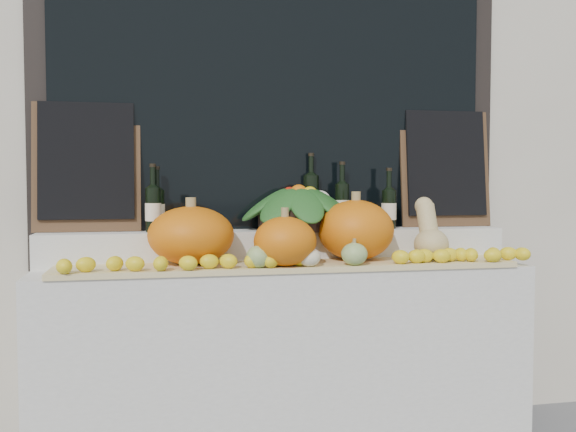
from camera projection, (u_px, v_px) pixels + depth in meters
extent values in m
cube|color=beige|center=(260.00, 13.00, 3.69)|extent=(7.00, 0.90, 4.50)
cube|color=black|center=(274.00, 60.00, 3.27)|extent=(2.40, 0.04, 2.10)
cube|color=black|center=(275.00, 59.00, 3.24)|extent=(2.20, 0.02, 2.00)
cube|color=silver|center=(285.00, 356.00, 3.08)|extent=(2.30, 0.55, 0.88)
cube|color=silver|center=(279.00, 246.00, 3.20)|extent=(2.30, 0.25, 0.16)
cube|color=tan|center=(290.00, 266.00, 2.93)|extent=(2.10, 0.32, 0.02)
ellipsoid|color=orange|center=(191.00, 235.00, 2.89)|extent=(0.47, 0.47, 0.26)
ellipsoid|color=orange|center=(356.00, 230.00, 3.06)|extent=(0.42, 0.42, 0.29)
ellipsoid|color=orange|center=(285.00, 241.00, 2.84)|extent=(0.35, 0.35, 0.22)
ellipsoid|color=tan|center=(431.00, 244.00, 3.06)|extent=(0.17, 0.17, 0.15)
cylinder|color=tan|center=(427.00, 221.00, 3.10)|extent=(0.09, 0.14, 0.18)
sphere|color=tan|center=(424.00, 206.00, 3.14)|extent=(0.09, 0.09, 0.09)
ellipsoid|color=#306C20|center=(354.00, 254.00, 2.87)|extent=(0.12, 0.12, 0.10)
cylinder|color=olive|center=(354.00, 240.00, 2.86)|extent=(0.02, 0.02, 0.02)
ellipsoid|color=#306C20|center=(259.00, 257.00, 2.78)|extent=(0.11, 0.11, 0.10)
cylinder|color=olive|center=(259.00, 243.00, 2.78)|extent=(0.02, 0.02, 0.02)
ellipsoid|color=beige|center=(309.00, 257.00, 2.82)|extent=(0.10, 0.10, 0.08)
cylinder|color=olive|center=(309.00, 246.00, 2.82)|extent=(0.02, 0.02, 0.02)
ellipsoid|color=yellow|center=(300.00, 250.00, 2.84)|extent=(0.13, 0.13, 0.14)
cylinder|color=olive|center=(300.00, 232.00, 2.83)|extent=(0.02, 0.02, 0.02)
ellipsoid|color=beige|center=(353.00, 256.00, 2.87)|extent=(0.10, 0.10, 0.09)
cylinder|color=olive|center=(353.00, 244.00, 2.87)|extent=(0.02, 0.02, 0.02)
cylinder|color=black|center=(299.00, 219.00, 3.19)|extent=(0.40, 0.40, 0.11)
cylinder|color=black|center=(153.00, 210.00, 3.04)|extent=(0.07, 0.07, 0.21)
cylinder|color=black|center=(153.00, 177.00, 3.04)|extent=(0.03, 0.03, 0.10)
cylinder|color=#F3E5CA|center=(153.00, 212.00, 3.04)|extent=(0.08, 0.08, 0.08)
cylinder|color=black|center=(153.00, 165.00, 3.03)|extent=(0.03, 0.03, 0.02)
cylinder|color=black|center=(157.00, 211.00, 3.09)|extent=(0.07, 0.07, 0.20)
cylinder|color=black|center=(157.00, 180.00, 3.08)|extent=(0.03, 0.03, 0.10)
cylinder|color=#F3E5CA|center=(157.00, 213.00, 3.09)|extent=(0.08, 0.08, 0.08)
cylinder|color=black|center=(157.00, 168.00, 3.08)|extent=(0.03, 0.03, 0.02)
cylinder|color=black|center=(311.00, 202.00, 3.28)|extent=(0.08, 0.08, 0.27)
cylinder|color=black|center=(311.00, 166.00, 3.27)|extent=(0.03, 0.03, 0.10)
cylinder|color=#F3E5CA|center=(311.00, 204.00, 3.28)|extent=(0.08, 0.08, 0.08)
cylinder|color=black|center=(311.00, 155.00, 3.26)|extent=(0.03, 0.03, 0.02)
cylinder|color=black|center=(342.00, 206.00, 3.27)|extent=(0.07, 0.07, 0.23)
cylinder|color=black|center=(342.00, 174.00, 3.26)|extent=(0.03, 0.03, 0.10)
cylinder|color=#F3E5CA|center=(342.00, 208.00, 3.27)|extent=(0.08, 0.08, 0.08)
cylinder|color=black|center=(342.00, 163.00, 3.26)|extent=(0.03, 0.03, 0.02)
cylinder|color=black|center=(389.00, 209.00, 3.27)|extent=(0.07, 0.07, 0.20)
cylinder|color=black|center=(389.00, 180.00, 3.26)|extent=(0.03, 0.03, 0.10)
cylinder|color=#F3E5CA|center=(389.00, 211.00, 3.27)|extent=(0.08, 0.08, 0.08)
cylinder|color=black|center=(389.00, 169.00, 3.26)|extent=(0.03, 0.03, 0.02)
cube|color=#4C331E|center=(87.00, 167.00, 3.06)|extent=(0.50, 0.09, 0.62)
cube|color=black|center=(86.00, 161.00, 3.04)|extent=(0.44, 0.08, 0.56)
cube|color=#4C331E|center=(445.00, 169.00, 3.43)|extent=(0.50, 0.09, 0.62)
cube|color=black|center=(446.00, 163.00, 3.42)|extent=(0.44, 0.08, 0.56)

